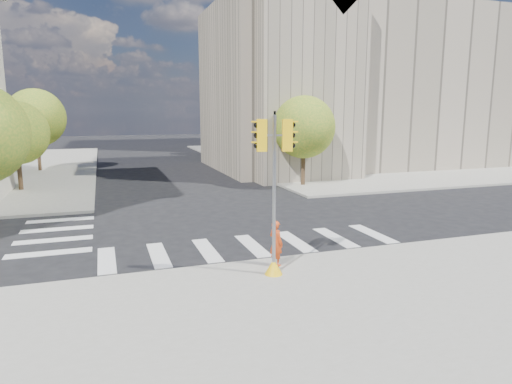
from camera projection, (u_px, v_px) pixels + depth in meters
ground at (240, 233)px, 19.61m from camera, size 160.00×160.00×0.00m
sidewalk_near at (394, 364)px, 9.34m from camera, size 30.00×14.00×0.15m
sidewalk_far_right at (346, 157)px, 50.14m from camera, size 28.00×40.00×0.15m
civic_building at (344, 86)px, 41.05m from camera, size 26.00×16.00×19.39m
office_tower at (304, 38)px, 63.02m from camera, size 20.00×18.00×30.00m
tree_lw_mid at (16, 133)px, 28.68m from camera, size 4.00×4.00×5.77m
tree_lw_far at (36, 118)px, 37.86m from camera, size 4.80×4.80×6.95m
tree_re_near at (304, 127)px, 30.57m from camera, size 4.20×4.20×6.16m
tree_re_mid at (249, 119)px, 41.70m from camera, size 4.60×4.60×6.66m
tree_re_far at (218, 121)px, 52.98m from camera, size 4.00×4.00×5.88m
lamp_near at (288, 118)px, 34.36m from camera, size 0.35×0.18×8.11m
lamp_far at (236, 116)px, 47.41m from camera, size 0.35×0.18×8.11m
traffic_signal at (274, 207)px, 13.85m from camera, size 1.08×0.56×5.03m
photographer at (276, 243)px, 14.94m from camera, size 0.55×0.65×1.51m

